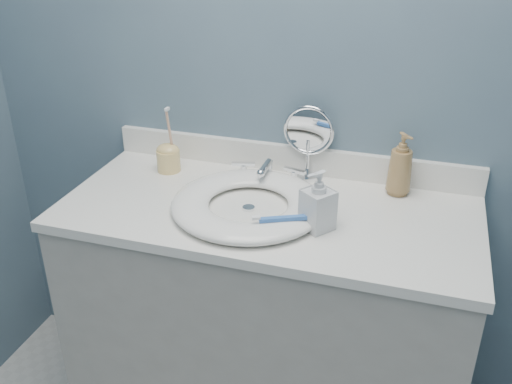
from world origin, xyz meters
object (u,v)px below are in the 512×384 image
at_px(soap_bottle_clear, 318,200).
at_px(toothbrush_holder, 168,157).
at_px(makeup_mirror, 308,139).
at_px(soap_bottle_amber, 401,164).

bearing_deg(soap_bottle_clear, toothbrush_holder, -164.52).
height_order(makeup_mirror, toothbrush_holder, makeup_mirror).
relative_size(soap_bottle_clear, toothbrush_holder, 0.77).
bearing_deg(makeup_mirror, soap_bottle_amber, -7.32).
bearing_deg(toothbrush_holder, soap_bottle_amber, 4.27).
distance_m(soap_bottle_amber, toothbrush_holder, 0.74).
distance_m(makeup_mirror, soap_bottle_amber, 0.30).
distance_m(makeup_mirror, soap_bottle_clear, 0.33).
relative_size(soap_bottle_amber, soap_bottle_clear, 1.15).
xyz_separation_m(soap_bottle_clear, toothbrush_holder, (-0.55, 0.22, -0.03)).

